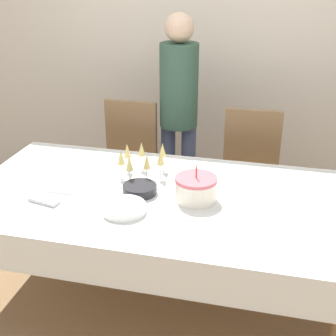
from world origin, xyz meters
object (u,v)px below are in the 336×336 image
at_px(plate_stack_main, 124,208).
at_px(dining_chair_far_right, 249,173).
at_px(plate_stack_dessert, 140,189).
at_px(person_standing, 179,102).
at_px(champagne_tray, 142,165).
at_px(birthday_cake, 196,189).
at_px(dining_chair_far_left, 127,161).

bearing_deg(plate_stack_main, dining_chair_far_right, 63.26).
distance_m(plate_stack_dessert, person_standing, 1.10).
height_order(champagne_tray, plate_stack_dessert, champagne_tray).
bearing_deg(plate_stack_dessert, plate_stack_main, -95.07).
distance_m(dining_chair_far_right, plate_stack_dessert, 1.06).
bearing_deg(dining_chair_far_right, champagne_tray, -130.37).
xyz_separation_m(champagne_tray, person_standing, (0.02, 0.88, 0.13)).
height_order(dining_chair_far_right, champagne_tray, dining_chair_far_right).
bearing_deg(birthday_cake, plate_stack_dessert, -179.75).
distance_m(birthday_cake, person_standing, 1.14).
distance_m(dining_chair_far_left, person_standing, 0.58).
bearing_deg(champagne_tray, dining_chair_far_left, 115.55).
bearing_deg(dining_chair_far_right, birthday_cake, -104.34).
bearing_deg(plate_stack_main, birthday_cake, 33.25).
distance_m(dining_chair_far_left, plate_stack_main, 1.18).
xyz_separation_m(dining_chair_far_left, person_standing, (0.35, 0.19, 0.43)).
height_order(birthday_cake, person_standing, person_standing).
bearing_deg(plate_stack_main, champagne_tray, 93.76).
bearing_deg(dining_chair_far_right, plate_stack_dessert, -121.13).
bearing_deg(champagne_tray, plate_stack_dessert, -77.11).
height_order(dining_chair_far_left, champagne_tray, dining_chair_far_left).
height_order(champagne_tray, person_standing, person_standing).
xyz_separation_m(plate_stack_main, plate_stack_dessert, (0.02, 0.21, 0.00)).
xyz_separation_m(dining_chair_far_left, champagne_tray, (0.33, -0.68, 0.30)).
bearing_deg(plate_stack_main, person_standing, 90.22).
distance_m(birthday_cake, plate_stack_dessert, 0.31).
distance_m(dining_chair_far_left, birthday_cake, 1.15).
height_order(dining_chair_far_left, dining_chair_far_right, same).
bearing_deg(dining_chair_far_right, dining_chair_far_left, -180.00).
distance_m(plate_stack_main, person_standing, 1.31).
distance_m(dining_chair_far_right, birthday_cake, 0.96).
relative_size(plate_stack_main, person_standing, 0.14).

